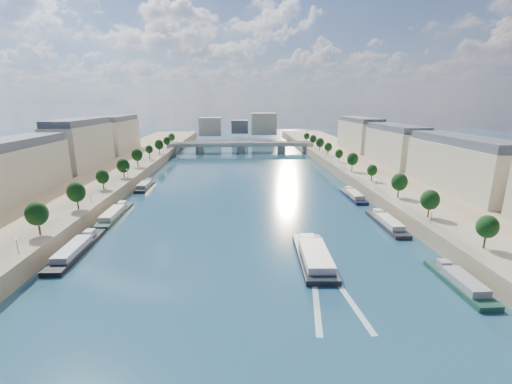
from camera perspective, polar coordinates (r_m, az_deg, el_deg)
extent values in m
plane|color=#0D2D3C|center=(149.57, -2.06, -0.21)|extent=(700.00, 700.00, 0.00)
cube|color=#9E8460|center=(164.43, -28.04, 0.31)|extent=(44.00, 520.00, 5.00)
cube|color=#9E8460|center=(166.42, 23.56, 0.98)|extent=(44.00, 520.00, 5.00)
cube|color=gray|center=(158.08, -23.22, 1.29)|extent=(14.00, 520.00, 0.10)
cube|color=gray|center=(159.73, 18.83, 1.83)|extent=(14.00, 520.00, 0.10)
cylinder|color=#382B1E|center=(106.15, -32.77, -5.15)|extent=(0.50, 0.50, 3.82)
ellipsoid|color=black|center=(105.13, -33.04, -3.30)|extent=(4.80, 4.80, 5.52)
cylinder|color=#382B1E|center=(126.46, -27.57, -1.52)|extent=(0.50, 0.50, 3.82)
ellipsoid|color=black|center=(125.59, -27.76, 0.05)|extent=(4.80, 4.80, 5.52)
cylinder|color=#382B1E|center=(147.87, -23.85, 1.09)|extent=(0.50, 0.50, 3.82)
ellipsoid|color=black|center=(147.13, -24.00, 2.45)|extent=(4.80, 4.80, 5.52)
cylinder|color=#382B1E|center=(169.97, -21.08, 3.03)|extent=(0.50, 0.50, 3.82)
ellipsoid|color=black|center=(169.33, -21.19, 4.22)|extent=(4.80, 4.80, 5.52)
cylinder|color=#382B1E|center=(192.53, -18.95, 4.51)|extent=(0.50, 0.50, 3.82)
ellipsoid|color=black|center=(191.97, -19.04, 5.56)|extent=(4.80, 4.80, 5.52)
cylinder|color=#382B1E|center=(215.41, -17.26, 5.68)|extent=(0.50, 0.50, 3.82)
ellipsoid|color=black|center=(214.90, -17.33, 6.62)|extent=(4.80, 4.80, 5.52)
cylinder|color=#382B1E|center=(238.50, -15.89, 6.62)|extent=(0.50, 0.50, 3.82)
ellipsoid|color=black|center=(238.04, -15.96, 7.47)|extent=(4.80, 4.80, 5.52)
cylinder|color=#382B1E|center=(261.75, -14.76, 7.39)|extent=(0.50, 0.50, 3.82)
ellipsoid|color=black|center=(261.34, -14.82, 8.17)|extent=(4.80, 4.80, 5.52)
cylinder|color=#382B1E|center=(285.13, -13.82, 8.03)|extent=(0.50, 0.50, 3.82)
ellipsoid|color=black|center=(284.75, -13.86, 8.74)|extent=(4.80, 4.80, 5.52)
cylinder|color=#382B1E|center=(96.25, 34.05, -7.24)|extent=(0.50, 0.50, 3.82)
ellipsoid|color=black|center=(95.11, 34.37, -5.23)|extent=(4.80, 4.80, 5.52)
cylinder|color=#382B1E|center=(114.97, 27.04, -2.97)|extent=(0.50, 0.50, 3.82)
ellipsoid|color=black|center=(114.02, 27.25, -1.25)|extent=(4.80, 4.80, 5.52)
cylinder|color=#382B1E|center=(135.37, 22.09, 0.08)|extent=(0.50, 0.50, 3.82)
ellipsoid|color=black|center=(134.56, 22.24, 1.56)|extent=(4.80, 4.80, 5.52)
cylinder|color=#382B1E|center=(156.79, 18.47, 2.33)|extent=(0.50, 0.50, 3.82)
ellipsoid|color=black|center=(156.09, 18.58, 3.61)|extent=(4.80, 4.80, 5.52)
cylinder|color=#382B1E|center=(178.86, 15.73, 4.02)|extent=(0.50, 0.50, 3.82)
ellipsoid|color=black|center=(178.26, 15.81, 5.15)|extent=(4.80, 4.80, 5.52)
cylinder|color=#382B1E|center=(201.38, 13.58, 5.33)|extent=(0.50, 0.50, 3.82)
ellipsoid|color=black|center=(200.84, 13.65, 6.34)|extent=(4.80, 4.80, 5.52)
cylinder|color=#382B1E|center=(224.21, 11.87, 6.37)|extent=(0.50, 0.50, 3.82)
ellipsoid|color=black|center=(223.72, 11.91, 7.28)|extent=(4.80, 4.80, 5.52)
cylinder|color=#382B1E|center=(247.25, 10.46, 7.21)|extent=(0.50, 0.50, 3.82)
ellipsoid|color=black|center=(246.81, 10.50, 8.04)|extent=(4.80, 4.80, 5.52)
cylinder|color=#382B1E|center=(270.47, 9.29, 7.91)|extent=(0.50, 0.50, 3.82)
ellipsoid|color=black|center=(270.07, 9.33, 8.66)|extent=(4.80, 4.80, 5.52)
cylinder|color=#382B1E|center=(293.81, 8.31, 8.49)|extent=(0.50, 0.50, 3.82)
ellipsoid|color=black|center=(293.44, 8.33, 9.19)|extent=(4.80, 4.80, 5.52)
cylinder|color=black|center=(95.27, -34.94, -7.53)|extent=(0.14, 0.14, 4.00)
sphere|color=#FFE5B2|center=(94.59, -35.13, -6.35)|extent=(0.36, 0.36, 0.36)
cylinder|color=black|center=(128.95, -25.85, -0.98)|extent=(0.14, 0.14, 4.00)
sphere|color=#FFE5B2|center=(128.44, -25.96, -0.08)|extent=(0.36, 0.36, 0.36)
cylinder|color=black|center=(165.46, -20.67, 2.79)|extent=(0.14, 0.14, 4.00)
sphere|color=#FFE5B2|center=(165.07, -20.74, 3.51)|extent=(0.36, 0.36, 0.36)
cylinder|color=black|center=(203.29, -17.38, 5.18)|extent=(0.14, 0.14, 4.00)
sphere|color=#FFE5B2|center=(202.97, -17.42, 5.76)|extent=(0.36, 0.36, 0.36)
cylinder|color=black|center=(241.82, -15.11, 6.80)|extent=(0.14, 0.14, 4.00)
sphere|color=#FFE5B2|center=(241.55, -15.14, 7.29)|extent=(0.36, 0.36, 0.36)
cylinder|color=black|center=(109.61, 27.18, -3.77)|extent=(0.14, 0.14, 4.00)
sphere|color=#FFE5B2|center=(109.01, 27.31, -2.72)|extent=(0.36, 0.36, 0.36)
cylinder|color=black|center=(144.10, 19.39, 1.22)|extent=(0.14, 0.14, 4.00)
sphere|color=#FFE5B2|center=(143.65, 19.46, 2.04)|extent=(0.36, 0.36, 0.36)
cylinder|color=black|center=(180.87, 14.68, 4.23)|extent=(0.14, 0.14, 4.00)
sphere|color=#FFE5B2|center=(180.51, 14.72, 4.89)|extent=(0.36, 0.36, 0.36)
cylinder|color=black|center=(218.78, 11.56, 6.20)|extent=(0.14, 0.14, 4.00)
sphere|color=#FFE5B2|center=(218.48, 11.59, 6.75)|extent=(0.36, 0.36, 0.36)
cylinder|color=black|center=(257.32, 9.35, 7.57)|extent=(0.14, 0.14, 4.00)
sphere|color=#FFE5B2|center=(257.07, 9.37, 8.04)|extent=(0.36, 0.36, 0.36)
cube|color=beige|center=(153.76, -35.60, 3.14)|extent=(16.00, 52.00, 20.00)
cube|color=#474C54|center=(152.38, -36.25, 7.40)|extent=(14.72, 50.44, 3.20)
cube|color=beige|center=(204.41, -27.08, 6.55)|extent=(16.00, 52.00, 20.00)
cube|color=#474C54|center=(203.37, -27.47, 9.77)|extent=(14.72, 50.44, 3.20)
cube|color=beige|center=(258.17, -21.97, 8.51)|extent=(16.00, 52.00, 20.00)
cube|color=#474C54|center=(257.35, -22.22, 11.07)|extent=(14.72, 50.44, 3.20)
cube|color=beige|center=(156.27, 31.04, 3.94)|extent=(16.00, 52.00, 20.00)
cube|color=#474C54|center=(154.91, 31.62, 8.15)|extent=(14.72, 50.44, 3.20)
cube|color=beige|center=(206.30, 22.19, 7.14)|extent=(16.00, 52.00, 20.00)
cube|color=#474C54|center=(205.27, 22.51, 10.34)|extent=(14.72, 50.44, 3.20)
cube|color=beige|center=(259.67, 16.82, 8.98)|extent=(16.00, 52.00, 20.00)
cube|color=#474C54|center=(258.85, 17.02, 11.53)|extent=(14.72, 50.44, 3.20)
cube|color=beige|center=(356.34, -7.63, 10.76)|extent=(22.00, 18.00, 18.00)
cube|color=beige|center=(366.12, 1.26, 11.31)|extent=(26.00, 20.00, 22.00)
cube|color=#474C54|center=(380.34, -2.74, 10.83)|extent=(18.00, 16.00, 14.00)
cube|color=#C1B79E|center=(269.06, -2.56, 7.90)|extent=(112.00, 11.00, 2.20)
cube|color=#C1B79E|center=(263.92, -2.55, 8.09)|extent=(112.00, 0.80, 0.90)
cube|color=#C1B79E|center=(273.85, -2.57, 8.34)|extent=(112.00, 0.80, 0.90)
cylinder|color=#C1B79E|center=(271.16, -9.38, 6.98)|extent=(6.40, 6.40, 5.00)
cylinder|color=#C1B79E|center=(269.54, -2.55, 7.12)|extent=(6.40, 6.40, 5.00)
cylinder|color=#C1B79E|center=(271.70, 4.27, 7.15)|extent=(6.40, 6.40, 5.00)
cube|color=#C1B79E|center=(274.07, -13.57, 6.85)|extent=(6.00, 12.00, 5.00)
cube|color=#C1B79E|center=(274.94, 8.44, 7.12)|extent=(6.00, 12.00, 5.00)
cube|color=black|center=(89.97, 9.55, -10.74)|extent=(9.04, 27.46, 1.94)
cube|color=white|center=(87.28, 9.91, -10.26)|extent=(7.19, 17.91, 1.74)
cube|color=white|center=(96.47, 8.56, -7.66)|extent=(4.02, 3.44, 1.80)
cube|color=silver|center=(74.92, 9.93, -16.68)|extent=(5.58, 25.83, 0.04)
cube|color=silver|center=(76.52, 14.80, -16.26)|extent=(3.13, 26.02, 0.04)
cube|color=black|center=(104.16, -27.63, -8.70)|extent=(5.00, 27.57, 1.80)
cube|color=silver|center=(101.70, -28.25, -8.30)|extent=(4.10, 15.16, 1.60)
cube|color=silver|center=(110.51, -26.01, -6.17)|extent=(2.50, 3.31, 1.80)
cube|color=#183C2B|center=(129.51, -22.42, -3.64)|extent=(5.00, 27.16, 1.80)
cube|color=beige|center=(127.07, -22.81, -3.22)|extent=(4.10, 14.94, 1.60)
cube|color=beige|center=(136.35, -21.41, -1.85)|extent=(2.50, 3.26, 1.80)
cube|color=black|center=(166.87, -17.97, 0.76)|extent=(5.00, 20.63, 1.80)
cube|color=#94959C|center=(164.93, -18.15, 1.20)|extent=(4.10, 11.35, 1.60)
cube|color=#94959C|center=(172.29, -17.50, 1.85)|extent=(2.50, 2.48, 1.80)
cube|color=#193F32|center=(89.06, 30.71, -13.10)|extent=(5.00, 20.09, 1.80)
cube|color=gray|center=(87.17, 31.44, -12.56)|extent=(4.10, 11.05, 1.60)
cube|color=gray|center=(92.79, 28.82, -10.49)|extent=(2.50, 2.41, 1.80)
cube|color=#242426|center=(119.08, 20.89, -5.08)|extent=(5.00, 24.36, 1.80)
cube|color=silver|center=(116.86, 21.35, -4.61)|extent=(4.10, 13.40, 1.60)
cube|color=silver|center=(124.85, 19.65, -3.18)|extent=(2.50, 2.92, 1.80)
cube|color=#181835|center=(148.17, 15.89, -0.81)|extent=(5.00, 22.17, 1.80)
cube|color=#BEB18F|center=(146.12, 16.15, -0.36)|extent=(4.10, 12.19, 1.60)
cube|color=#BEB18F|center=(153.80, 15.15, 0.50)|extent=(2.50, 2.66, 1.80)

